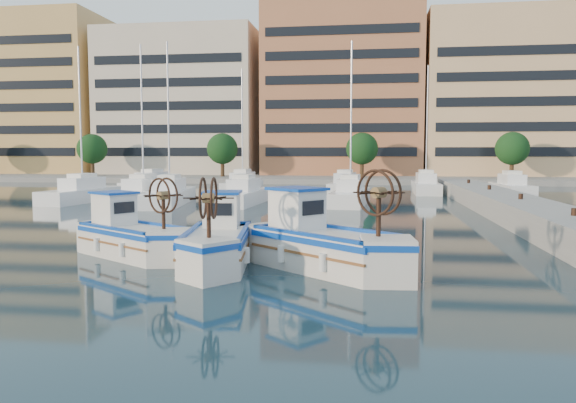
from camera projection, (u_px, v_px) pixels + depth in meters
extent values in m
plane|color=#1A3946|center=(218.00, 266.00, 18.39)|extent=(300.00, 300.00, 0.00)
cube|color=gray|center=(557.00, 224.00, 24.39)|extent=(3.00, 60.00, 1.20)
cube|color=gray|center=(336.00, 175.00, 84.43)|extent=(180.00, 40.00, 0.60)
cube|color=tan|center=(31.00, 96.00, 88.20)|extent=(24.00, 14.00, 24.00)
cube|color=black|center=(2.00, 91.00, 81.30)|extent=(22.08, 0.12, 21.60)
cube|color=beige|center=(184.00, 104.00, 84.78)|extent=(23.00, 14.00, 21.00)
cube|color=black|center=(167.00, 99.00, 77.88)|extent=(21.16, 0.12, 18.90)
cube|color=#B26B45|center=(343.00, 88.00, 81.20)|extent=(22.00, 14.00, 25.00)
cube|color=black|center=(340.00, 81.00, 74.30)|extent=(20.24, 0.12, 22.50)
cube|color=#DFB07C|center=(508.00, 96.00, 78.07)|extent=(23.00, 14.00, 22.00)
cube|color=black|center=(522.00, 90.00, 71.17)|extent=(21.16, 0.12, 19.80)
cylinder|color=#3F2B19|center=(93.00, 169.00, 75.56)|extent=(0.50, 0.50, 3.00)
sphere|color=#18431A|center=(92.00, 149.00, 75.32)|extent=(4.00, 4.00, 4.00)
cylinder|color=#3F2B19|center=(223.00, 170.00, 73.00)|extent=(0.50, 0.50, 3.00)
sphere|color=#18431A|center=(222.00, 149.00, 72.77)|extent=(4.00, 4.00, 4.00)
cylinder|color=#3F2B19|center=(362.00, 170.00, 70.45)|extent=(0.50, 0.50, 3.00)
sphere|color=#18431A|center=(362.00, 149.00, 70.21)|extent=(4.00, 4.00, 4.00)
cylinder|color=#3F2B19|center=(512.00, 171.00, 67.90)|extent=(0.50, 0.50, 3.00)
sphere|color=#18431A|center=(512.00, 148.00, 67.66)|extent=(4.00, 4.00, 4.00)
cube|color=white|center=(83.00, 195.00, 42.16)|extent=(3.18, 8.40, 1.00)
cylinder|color=silver|center=(80.00, 122.00, 41.68)|extent=(0.12, 0.12, 11.00)
cube|color=white|center=(144.00, 196.00, 41.35)|extent=(2.52, 8.80, 1.00)
cylinder|color=silver|center=(142.00, 121.00, 40.87)|extent=(0.12, 0.12, 11.00)
cube|color=white|center=(170.00, 197.00, 40.30)|extent=(3.62, 9.97, 1.00)
cylinder|color=silver|center=(168.00, 120.00, 39.82)|extent=(0.12, 0.12, 11.00)
cube|color=white|center=(244.00, 197.00, 40.44)|extent=(2.62, 8.14, 1.00)
cube|color=white|center=(350.00, 198.00, 40.10)|extent=(2.82, 8.22, 1.00)
cylinder|color=silver|center=(351.00, 120.00, 39.63)|extent=(0.12, 0.12, 11.00)
cube|color=white|center=(153.00, 186.00, 53.62)|extent=(3.56, 8.55, 1.00)
cube|color=white|center=(243.00, 186.00, 53.19)|extent=(2.49, 8.14, 1.00)
cylinder|color=silver|center=(242.00, 128.00, 52.71)|extent=(0.12, 0.12, 11.00)
cube|color=white|center=(345.00, 188.00, 51.52)|extent=(2.97, 7.37, 1.00)
cube|color=white|center=(426.00, 188.00, 51.23)|extent=(2.31, 7.71, 1.00)
cylinder|color=silver|center=(427.00, 127.00, 50.75)|extent=(0.12, 0.12, 11.00)
cube|color=white|center=(511.00, 190.00, 48.55)|extent=(2.47, 7.17, 1.00)
cube|color=silver|center=(134.00, 242.00, 19.95)|extent=(4.58, 3.91, 1.07)
cube|color=#0D3FAA|center=(133.00, 231.00, 19.92)|extent=(4.71, 4.02, 0.16)
cube|color=blue|center=(133.00, 232.00, 19.92)|extent=(4.00, 3.33, 0.06)
cube|color=white|center=(114.00, 209.00, 20.67)|extent=(1.72, 1.67, 1.12)
cube|color=#0D3FAA|center=(114.00, 193.00, 20.62)|extent=(1.94, 1.88, 0.08)
cylinder|color=#331E14|center=(164.00, 214.00, 18.63)|extent=(0.12, 0.12, 1.18)
cylinder|color=brown|center=(163.00, 195.00, 18.57)|extent=(0.42, 0.43, 0.29)
torus|color=#331E14|center=(159.00, 196.00, 18.46)|extent=(1.03, 0.72, 1.19)
torus|color=#331E14|center=(167.00, 195.00, 18.69)|extent=(1.03, 0.72, 1.19)
cube|color=silver|center=(218.00, 249.00, 18.40)|extent=(2.51, 4.67, 1.11)
cube|color=#0D3FAA|center=(217.00, 236.00, 18.36)|extent=(2.58, 4.81, 0.17)
cube|color=blue|center=(217.00, 238.00, 18.37)|extent=(2.03, 4.17, 0.06)
cube|color=white|center=(222.00, 210.00, 19.57)|extent=(1.35, 1.53, 1.17)
cube|color=#0D3FAA|center=(222.00, 192.00, 19.51)|extent=(1.53, 1.71, 0.08)
cylinder|color=#331E14|center=(209.00, 220.00, 16.40)|extent=(0.13, 0.13, 1.23)
cylinder|color=brown|center=(208.00, 198.00, 16.34)|extent=(0.38, 0.34, 0.30)
torus|color=#331E14|center=(203.00, 198.00, 16.34)|extent=(0.25, 1.24, 1.24)
torus|color=#331E14|center=(214.00, 198.00, 16.34)|extent=(0.25, 1.24, 1.24)
cube|color=silver|center=(327.00, 252.00, 17.62)|extent=(5.01, 4.68, 1.20)
cube|color=#0D3FAA|center=(327.00, 237.00, 17.58)|extent=(5.16, 4.82, 0.18)
cube|color=blue|center=(327.00, 240.00, 17.59)|extent=(4.35, 4.02, 0.07)
cube|color=white|center=(297.00, 209.00, 18.54)|extent=(1.95, 1.92, 1.26)
cube|color=#0D3FAA|center=(297.00, 189.00, 18.48)|extent=(2.19, 2.17, 0.09)
cylinder|color=#331E14|center=(379.00, 217.00, 15.97)|extent=(0.14, 0.14, 1.33)
cylinder|color=brown|center=(379.00, 193.00, 15.91)|extent=(0.48, 0.49, 0.32)
torus|color=#331E14|center=(375.00, 193.00, 15.80)|extent=(1.08, 0.93, 1.34)
torus|color=#331E14|center=(383.00, 192.00, 16.03)|extent=(1.08, 0.93, 1.34)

